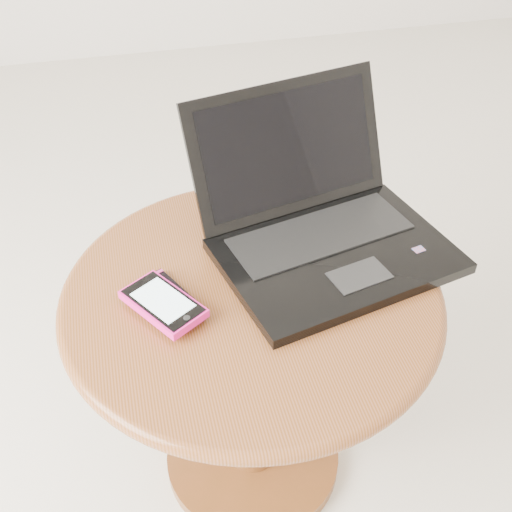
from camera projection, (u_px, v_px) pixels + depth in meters
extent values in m
plane|color=beige|center=(232.00, 466.00, 1.22)|extent=(4.00, 4.00, 0.00)
cylinder|color=#563013|center=(253.00, 455.00, 1.22)|extent=(0.32, 0.32, 0.03)
cylinder|color=#563013|center=(252.00, 385.00, 1.09)|extent=(0.09, 0.09, 0.40)
cylinder|color=#62340F|center=(252.00, 295.00, 0.95)|extent=(0.54, 0.54, 0.03)
torus|color=#62340F|center=(252.00, 295.00, 0.95)|extent=(0.57, 0.57, 0.03)
cube|color=black|center=(336.00, 256.00, 0.98)|extent=(0.39, 0.31, 0.02)
cube|color=black|center=(321.00, 233.00, 1.01)|extent=(0.30, 0.17, 0.00)
cube|color=black|center=(359.00, 275.00, 0.94)|extent=(0.10, 0.07, 0.00)
cube|color=red|center=(419.00, 249.00, 0.98)|extent=(0.02, 0.02, 0.00)
cube|color=black|center=(288.00, 148.00, 1.03)|extent=(0.35, 0.16, 0.20)
cube|color=black|center=(290.00, 148.00, 1.02)|extent=(0.30, 0.13, 0.16)
cube|color=black|center=(166.00, 299.00, 0.92)|extent=(0.10, 0.12, 0.01)
cube|color=#B62C6F|center=(146.00, 278.00, 0.94)|extent=(0.05, 0.03, 0.00)
cube|color=#ED1A8A|center=(163.00, 304.00, 0.89)|extent=(0.12, 0.14, 0.01)
cube|color=black|center=(163.00, 300.00, 0.89)|extent=(0.11, 0.13, 0.00)
cube|color=silver|center=(163.00, 300.00, 0.89)|extent=(0.09, 0.10, 0.00)
cylinder|color=black|center=(187.00, 318.00, 0.86)|extent=(0.01, 0.01, 0.00)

